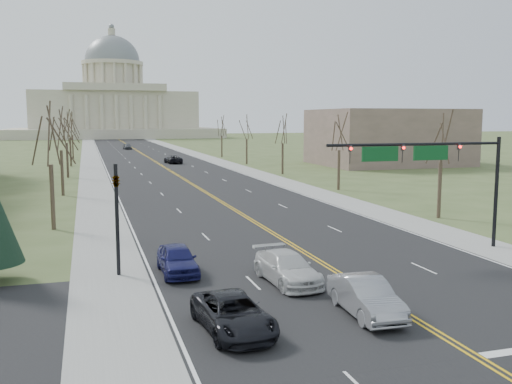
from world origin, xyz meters
TOP-DOWN VIEW (x-y plane):
  - ground at (0.00, 0.00)m, footprint 600.00×600.00m
  - road at (0.00, 110.00)m, footprint 20.00×380.00m
  - cross_road at (0.00, 6.00)m, footprint 120.00×14.00m
  - sidewalk_left at (-12.00, 110.00)m, footprint 4.00×380.00m
  - sidewalk_right at (12.00, 110.00)m, footprint 4.00×380.00m
  - center_line at (0.00, 110.00)m, footprint 0.42×380.00m
  - edge_line_left at (-9.80, 110.00)m, footprint 0.15×380.00m
  - edge_line_right at (9.80, 110.00)m, footprint 0.15×380.00m
  - capitol at (0.00, 249.91)m, footprint 90.00×60.00m
  - signal_mast at (7.45, 13.50)m, footprint 12.12×0.44m
  - signal_left at (-11.50, 13.50)m, footprint 0.32×0.36m
  - tree_r_0 at (15.50, 24.00)m, footprint 3.74×3.74m
  - tree_l_0 at (-15.50, 28.00)m, footprint 3.96×3.96m
  - tree_r_1 at (15.50, 44.00)m, footprint 3.74×3.74m
  - tree_l_1 at (-15.50, 48.00)m, footprint 3.96×3.96m
  - tree_r_2 at (15.50, 64.00)m, footprint 3.74×3.74m
  - tree_l_2 at (-15.50, 68.00)m, footprint 3.96×3.96m
  - tree_r_3 at (15.50, 84.00)m, footprint 3.74×3.74m
  - tree_l_3 at (-15.50, 88.00)m, footprint 3.96×3.96m
  - tree_r_4 at (15.50, 104.00)m, footprint 3.74×3.74m
  - tree_l_4 at (-15.50, 108.00)m, footprint 3.96×3.96m
  - bldg_right_mass at (40.00, 76.00)m, footprint 25.00×20.00m
  - car_sb_inner_lead at (-1.72, 4.05)m, footprint 1.92×4.97m
  - car_sb_outer_lead at (-7.63, 3.82)m, footprint 2.78×5.31m
  - car_sb_inner_second at (-3.31, 9.55)m, footprint 2.56×5.46m
  - car_sb_outer_second at (-8.43, 12.86)m, footprint 1.92×4.68m
  - car_far_nb at (2.70, 89.53)m, footprint 3.12×5.69m
  - car_far_sb at (-2.02, 142.22)m, footprint 2.33×4.99m

SIDE VIEW (x-z plane):
  - ground at x=0.00m, z-range 0.00..0.00m
  - road at x=0.00m, z-range 0.00..0.01m
  - cross_road at x=0.00m, z-range 0.00..0.01m
  - sidewalk_left at x=-12.00m, z-range 0.00..0.03m
  - sidewalk_right at x=12.00m, z-range 0.00..0.03m
  - center_line at x=0.00m, z-range 0.01..0.02m
  - edge_line_left at x=-9.80m, z-range 0.01..0.02m
  - edge_line_right at x=9.80m, z-range 0.01..0.02m
  - car_sb_outer_lead at x=-7.63m, z-range 0.01..1.44m
  - car_far_nb at x=2.70m, z-range 0.01..1.52m
  - car_sb_inner_second at x=-3.31m, z-range 0.01..1.55m
  - car_sb_outer_second at x=-8.43m, z-range 0.01..1.60m
  - car_sb_inner_lead at x=-1.72m, z-range 0.01..1.63m
  - car_far_sb at x=-2.02m, z-range 0.01..1.67m
  - signal_left at x=-11.50m, z-range 0.71..6.71m
  - bldg_right_mass at x=40.00m, z-range 0.00..10.00m
  - signal_mast at x=7.45m, z-range 2.16..9.36m
  - tree_r_0 at x=15.50m, z-range 2.30..10.80m
  - tree_r_1 at x=15.50m, z-range 2.30..10.80m
  - tree_r_2 at x=15.50m, z-range 2.30..10.80m
  - tree_r_3 at x=15.50m, z-range 2.30..10.80m
  - tree_r_4 at x=15.50m, z-range 2.30..10.80m
  - tree_l_0 at x=-15.50m, z-range 2.44..11.44m
  - tree_l_1 at x=-15.50m, z-range 2.44..11.44m
  - tree_l_2 at x=-15.50m, z-range 2.44..11.44m
  - tree_l_3 at x=-15.50m, z-range 2.44..11.44m
  - tree_l_4 at x=-15.50m, z-range 2.44..11.44m
  - capitol at x=0.00m, z-range -10.80..39.20m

